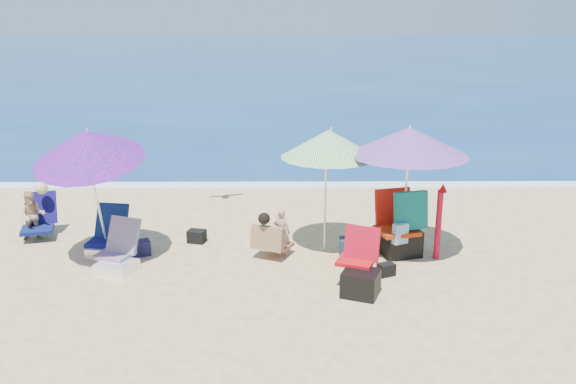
{
  "coord_description": "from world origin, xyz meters",
  "views": [
    {
      "loc": [
        -0.37,
        -8.49,
        3.97
      ],
      "look_at": [
        -0.3,
        1.0,
        1.1
      ],
      "focal_mm": 38.37,
      "sensor_mm": 36.0,
      "label": 1
    }
  ],
  "objects_px": {
    "camp_chair_right": "(401,232)",
    "chair_navy": "(108,241)",
    "umbrella_striped": "(329,144)",
    "umbrella_blue": "(87,146)",
    "person_center": "(275,234)",
    "furled_umbrella": "(439,217)",
    "umbrella_turquoise": "(409,141)",
    "camp_chair_left": "(360,275)",
    "person_left": "(35,214)",
    "chair_rainbow": "(118,257)"
  },
  "relations": [
    {
      "from": "camp_chair_right",
      "to": "chair_navy",
      "type": "bearing_deg",
      "value": 178.48
    },
    {
      "from": "chair_rainbow",
      "to": "furled_umbrella",
      "type": "bearing_deg",
      "value": 4.32
    },
    {
      "from": "umbrella_striped",
      "to": "person_left",
      "type": "distance_m",
      "value": 5.35
    },
    {
      "from": "umbrella_blue",
      "to": "furled_umbrella",
      "type": "xyz_separation_m",
      "value": [
        5.53,
        0.12,
        -1.22
      ]
    },
    {
      "from": "umbrella_turquoise",
      "to": "furled_umbrella",
      "type": "xyz_separation_m",
      "value": [
        0.52,
        -0.18,
        -1.21
      ]
    },
    {
      "from": "umbrella_turquoise",
      "to": "chair_rainbow",
      "type": "relative_size",
      "value": 2.36
    },
    {
      "from": "chair_navy",
      "to": "furled_umbrella",
      "type": "bearing_deg",
      "value": -2.82
    },
    {
      "from": "person_center",
      "to": "furled_umbrella",
      "type": "bearing_deg",
      "value": -2.01
    },
    {
      "from": "umbrella_blue",
      "to": "person_left",
      "type": "bearing_deg",
      "value": 142.28
    },
    {
      "from": "umbrella_blue",
      "to": "furled_umbrella",
      "type": "height_order",
      "value": "umbrella_blue"
    },
    {
      "from": "furled_umbrella",
      "to": "person_center",
      "type": "xyz_separation_m",
      "value": [
        -2.65,
        0.09,
        -0.32
      ]
    },
    {
      "from": "umbrella_blue",
      "to": "chair_navy",
      "type": "height_order",
      "value": "umbrella_blue"
    },
    {
      "from": "umbrella_turquoise",
      "to": "person_center",
      "type": "bearing_deg",
      "value": -177.57
    },
    {
      "from": "chair_navy",
      "to": "person_center",
      "type": "bearing_deg",
      "value": -3.59
    },
    {
      "from": "person_center",
      "to": "camp_chair_left",
      "type": "bearing_deg",
      "value": -47.48
    },
    {
      "from": "umbrella_blue",
      "to": "furled_umbrella",
      "type": "relative_size",
      "value": 1.82
    },
    {
      "from": "umbrella_blue",
      "to": "camp_chair_right",
      "type": "distance_m",
      "value": 5.17
    },
    {
      "from": "umbrella_blue",
      "to": "camp_chair_right",
      "type": "bearing_deg",
      "value": 2.95
    },
    {
      "from": "chair_rainbow",
      "to": "camp_chair_right",
      "type": "height_order",
      "value": "camp_chair_right"
    },
    {
      "from": "umbrella_blue",
      "to": "umbrella_turquoise",
      "type": "bearing_deg",
      "value": 3.42
    },
    {
      "from": "chair_navy",
      "to": "camp_chair_left",
      "type": "xyz_separation_m",
      "value": [
        4.04,
        -1.53,
        0.06
      ]
    },
    {
      "from": "furled_umbrella",
      "to": "chair_navy",
      "type": "height_order",
      "value": "furled_umbrella"
    },
    {
      "from": "furled_umbrella",
      "to": "chair_navy",
      "type": "xyz_separation_m",
      "value": [
        -5.45,
        0.27,
        -0.5
      ]
    },
    {
      "from": "camp_chair_right",
      "to": "person_center",
      "type": "height_order",
      "value": "camp_chair_right"
    },
    {
      "from": "furled_umbrella",
      "to": "chair_navy",
      "type": "relative_size",
      "value": 1.6
    },
    {
      "from": "person_center",
      "to": "camp_chair_right",
      "type": "bearing_deg",
      "value": 1.28
    },
    {
      "from": "chair_navy",
      "to": "person_left",
      "type": "distance_m",
      "value": 1.64
    },
    {
      "from": "furled_umbrella",
      "to": "camp_chair_left",
      "type": "relative_size",
      "value": 1.38
    },
    {
      "from": "chair_rainbow",
      "to": "camp_chair_left",
      "type": "bearing_deg",
      "value": -13.21
    },
    {
      "from": "umbrella_striped",
      "to": "chair_rainbow",
      "type": "height_order",
      "value": "umbrella_striped"
    },
    {
      "from": "chair_rainbow",
      "to": "umbrella_turquoise",
      "type": "bearing_deg",
      "value": 7.07
    },
    {
      "from": "furled_umbrella",
      "to": "camp_chair_left",
      "type": "distance_m",
      "value": 1.94
    },
    {
      "from": "camp_chair_right",
      "to": "person_center",
      "type": "xyz_separation_m",
      "value": [
        -2.07,
        -0.05,
        -0.02
      ]
    },
    {
      "from": "umbrella_blue",
      "to": "camp_chair_left",
      "type": "distance_m",
      "value": 4.58
    },
    {
      "from": "chair_rainbow",
      "to": "camp_chair_right",
      "type": "xyz_separation_m",
      "value": [
        4.54,
        0.53,
        0.21
      ]
    },
    {
      "from": "umbrella_striped",
      "to": "umbrella_blue",
      "type": "distance_m",
      "value": 3.79
    },
    {
      "from": "furled_umbrella",
      "to": "chair_rainbow",
      "type": "xyz_separation_m",
      "value": [
        -5.12,
        -0.39,
        -0.51
      ]
    },
    {
      "from": "chair_rainbow",
      "to": "person_center",
      "type": "height_order",
      "value": "person_center"
    },
    {
      "from": "camp_chair_left",
      "to": "person_left",
      "type": "distance_m",
      "value": 5.94
    },
    {
      "from": "camp_chair_left",
      "to": "person_center",
      "type": "height_order",
      "value": "camp_chair_left"
    },
    {
      "from": "umbrella_striped",
      "to": "camp_chair_right",
      "type": "bearing_deg",
      "value": -13.99
    },
    {
      "from": "umbrella_striped",
      "to": "person_center",
      "type": "distance_m",
      "value": 1.72
    },
    {
      "from": "chair_rainbow",
      "to": "camp_chair_right",
      "type": "bearing_deg",
      "value": 6.61
    },
    {
      "from": "umbrella_turquoise",
      "to": "person_left",
      "type": "relative_size",
      "value": 2.22
    },
    {
      "from": "furled_umbrella",
      "to": "camp_chair_right",
      "type": "distance_m",
      "value": 0.67
    },
    {
      "from": "furled_umbrella",
      "to": "chair_rainbow",
      "type": "height_order",
      "value": "furled_umbrella"
    },
    {
      "from": "camp_chair_right",
      "to": "umbrella_blue",
      "type": "bearing_deg",
      "value": -177.05
    },
    {
      "from": "umbrella_turquoise",
      "to": "umbrella_striped",
      "type": "distance_m",
      "value": 1.28
    },
    {
      "from": "umbrella_turquoise",
      "to": "camp_chair_left",
      "type": "bearing_deg",
      "value": -121.71
    },
    {
      "from": "furled_umbrella",
      "to": "umbrella_turquoise",
      "type": "bearing_deg",
      "value": 160.68
    }
  ]
}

